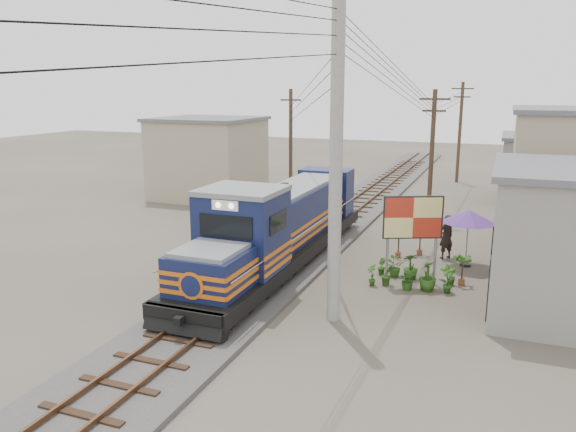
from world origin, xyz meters
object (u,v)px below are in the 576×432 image
at_px(billboard, 413,220).
at_px(market_umbrella, 469,217).
at_px(locomotive, 280,228).
at_px(vendor, 446,237).

relative_size(billboard, market_umbrella, 1.24).
height_order(locomotive, market_umbrella, locomotive).
bearing_deg(market_umbrella, billboard, -120.05).
height_order(locomotive, vendor, locomotive).
xyz_separation_m(locomotive, billboard, (5.22, -0.14, 0.83)).
height_order(billboard, market_umbrella, billboard).
height_order(locomotive, billboard, locomotive).
relative_size(market_umbrella, vendor, 1.41).
height_order(market_umbrella, vendor, market_umbrella).
height_order(billboard, vendor, billboard).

